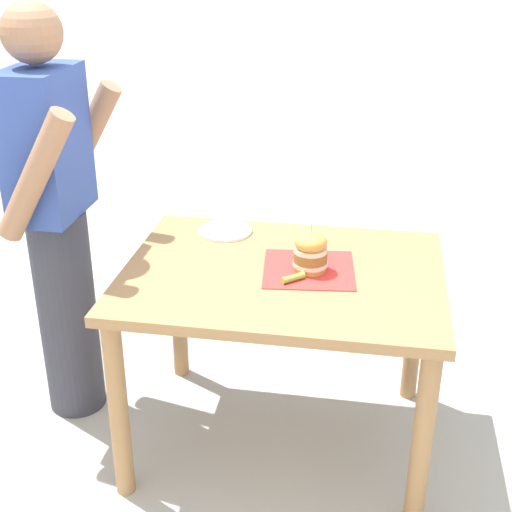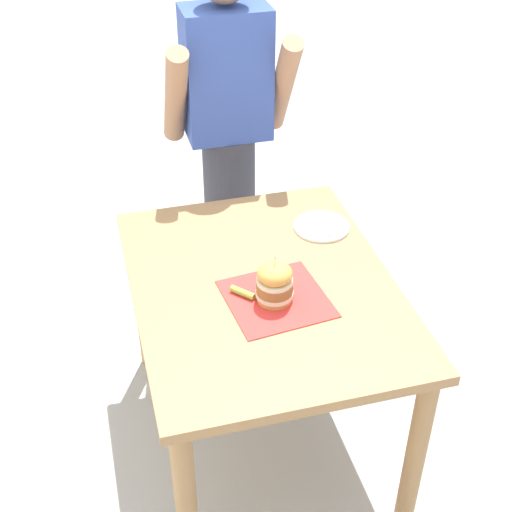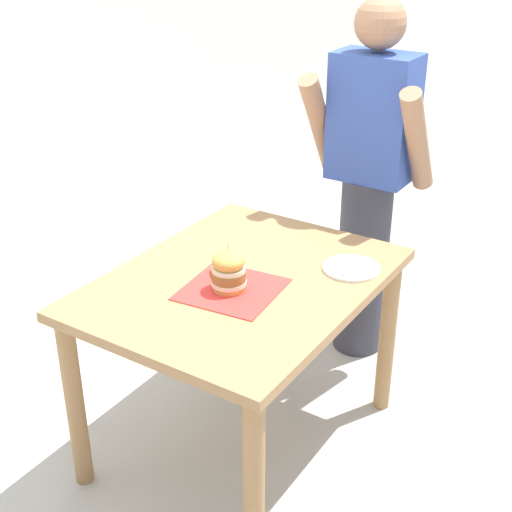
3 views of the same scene
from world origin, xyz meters
The scene contains 7 objects.
ground_plane centered at (0.00, 0.00, 0.00)m, with size 80.00×80.00×0.00m, color #ADAAA3.
patio_table centered at (0.00, 0.00, 0.65)m, with size 0.91×1.17×0.77m.
serving_paper centered at (0.02, -0.09, 0.77)m, with size 0.33×0.33×0.00m, color red.
sandwich centered at (0.01, -0.10, 0.85)m, with size 0.13×0.13×0.18m.
pickle_spear centered at (-0.09, -0.05, 0.79)m, with size 0.02×0.02×0.09m, color #8EA83D.
side_plate_with_forks centered at (0.31, 0.28, 0.78)m, with size 0.22×0.22×0.02m.
diner_across_table centered at (0.09, 0.91, 0.88)m, with size 0.55×0.35×1.69m.
Camera 3 is at (1.31, -1.94, 2.02)m, focal length 50.00 mm.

